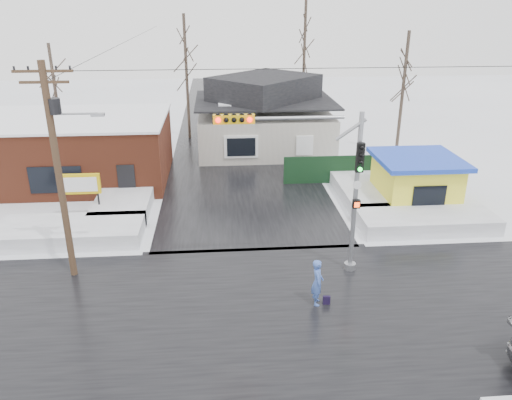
{
  "coord_description": "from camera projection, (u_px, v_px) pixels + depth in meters",
  "views": [
    {
      "loc": [
        -1.65,
        -15.84,
        11.1
      ],
      "look_at": [
        -0.06,
        4.05,
        3.0
      ],
      "focal_mm": 35.0,
      "sensor_mm": 36.0,
      "label": 1
    }
  ],
  "objects": [
    {
      "name": "ground",
      "position": [
        266.0,
        313.0,
        18.93
      ],
      "size": [
        120.0,
        120.0,
        0.0
      ],
      "primitive_type": "plane",
      "color": "white",
      "rests_on": "ground"
    },
    {
      "name": "road_ns",
      "position": [
        266.0,
        313.0,
        18.93
      ],
      "size": [
        10.0,
        120.0,
        0.02
      ],
      "primitive_type": "cube",
      "color": "black",
      "rests_on": "ground"
    },
    {
      "name": "road_ew",
      "position": [
        266.0,
        313.0,
        18.93
      ],
      "size": [
        120.0,
        10.0,
        0.02
      ],
      "primitive_type": "cube",
      "color": "black",
      "rests_on": "ground"
    },
    {
      "name": "snowbank_nw",
      "position": [
        71.0,
        232.0,
        24.58
      ],
      "size": [
        7.0,
        3.0,
        0.8
      ],
      "primitive_type": "cube",
      "color": "white",
      "rests_on": "ground"
    },
    {
      "name": "snowbank_ne",
      "position": [
        425.0,
        220.0,
        25.91
      ],
      "size": [
        7.0,
        3.0,
        0.8
      ],
      "primitive_type": "cube",
      "color": "white",
      "rests_on": "ground"
    },
    {
      "name": "snowbank_nside_w",
      "position": [
        128.0,
        194.0,
        29.35
      ],
      "size": [
        3.0,
        8.0,
        0.8
      ],
      "primitive_type": "cube",
      "color": "white",
      "rests_on": "ground"
    },
    {
      "name": "snowbank_nside_e",
      "position": [
        361.0,
        187.0,
        30.38
      ],
      "size": [
        3.0,
        8.0,
        0.8
      ],
      "primitive_type": "cube",
      "color": "white",
      "rests_on": "ground"
    },
    {
      "name": "traffic_signal",
      "position": [
        320.0,
        173.0,
        20.14
      ],
      "size": [
        6.05,
        0.68,
        7.0
      ],
      "color": "gray",
      "rests_on": "ground"
    },
    {
      "name": "utility_pole",
      "position": [
        59.0,
        162.0,
        19.66
      ],
      "size": [
        3.15,
        0.44,
        9.0
      ],
      "color": "#382619",
      "rests_on": "ground"
    },
    {
      "name": "brick_building",
      "position": [
        72.0,
        149.0,
        32.11
      ],
      "size": [
        12.2,
        8.2,
        4.12
      ],
      "color": "brown",
      "rests_on": "ground"
    },
    {
      "name": "marquee_sign",
      "position": [
        79.0,
        185.0,
        26.31
      ],
      "size": [
        2.2,
        0.21,
        2.55
      ],
      "color": "black",
      "rests_on": "ground"
    },
    {
      "name": "house",
      "position": [
        264.0,
        117.0,
        38.41
      ],
      "size": [
        10.4,
        8.4,
        5.76
      ],
      "color": "beige",
      "rests_on": "ground"
    },
    {
      "name": "kiosk",
      "position": [
        415.0,
        181.0,
        28.31
      ],
      "size": [
        4.6,
        4.6,
        2.88
      ],
      "color": "#F9F337",
      "rests_on": "ground"
    },
    {
      "name": "fence",
      "position": [
        345.0,
        169.0,
        32.0
      ],
      "size": [
        8.0,
        0.12,
        1.8
      ],
      "primitive_type": "cube",
      "color": "black",
      "rests_on": "ground"
    },
    {
      "name": "tree_far_left",
      "position": [
        185.0,
        41.0,
        39.66
      ],
      "size": [
        3.0,
        3.0,
        10.0
      ],
      "color": "#332821",
      "rests_on": "ground"
    },
    {
      "name": "tree_far_mid",
      "position": [
        306.0,
        18.0,
        41.65
      ],
      "size": [
        3.0,
        3.0,
        12.0
      ],
      "color": "#332821",
      "rests_on": "ground"
    },
    {
      "name": "tree_far_right",
      "position": [
        406.0,
        57.0,
        35.6
      ],
      "size": [
        3.0,
        3.0,
        9.0
      ],
      "color": "#332821",
      "rests_on": "ground"
    },
    {
      "name": "tree_far_west",
      "position": [
        52.0,
        65.0,
        37.67
      ],
      "size": [
        3.0,
        3.0,
        8.0
      ],
      "color": "#332821",
      "rests_on": "ground"
    },
    {
      "name": "pedestrian",
      "position": [
        317.0,
        282.0,
        19.17
      ],
      "size": [
        0.54,
        0.74,
        1.89
      ],
      "primitive_type": "imported",
      "rotation": [
        0.0,
        0.0,
        1.45
      ],
      "color": "#4263B9",
      "rests_on": "ground"
    },
    {
      "name": "shopping_bag",
      "position": [
        326.0,
        301.0,
        19.4
      ],
      "size": [
        0.29,
        0.15,
        0.35
      ],
      "primitive_type": "cube",
      "rotation": [
        0.0,
        0.0,
        -0.1
      ],
      "color": "black",
      "rests_on": "ground"
    }
  ]
}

